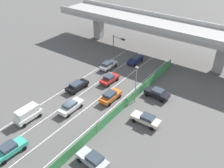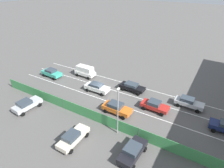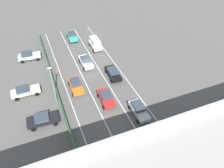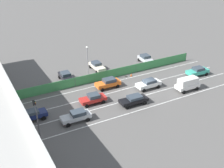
% 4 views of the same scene
% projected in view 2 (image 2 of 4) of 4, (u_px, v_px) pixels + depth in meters
% --- Properties ---
extents(ground_plane, '(300.00, 300.00, 0.00)m').
position_uv_depth(ground_plane, '(103.00, 93.00, 34.76)').
color(ground_plane, '#565451').
extents(lane_line_left_edge, '(0.14, 43.10, 0.01)m').
position_uv_depth(lane_line_left_edge, '(133.00, 85.00, 37.21)').
color(lane_line_left_edge, silver).
rests_on(lane_line_left_edge, ground).
extents(lane_line_mid_left, '(0.14, 43.10, 0.01)m').
position_uv_depth(lane_line_mid_left, '(125.00, 94.00, 34.52)').
color(lane_line_mid_left, silver).
rests_on(lane_line_mid_left, ground).
extents(lane_line_mid_right, '(0.14, 43.10, 0.01)m').
position_uv_depth(lane_line_mid_right, '(115.00, 104.00, 31.83)').
color(lane_line_mid_right, silver).
rests_on(lane_line_mid_right, ground).
extents(lane_line_right_edge, '(0.14, 43.10, 0.01)m').
position_uv_depth(lane_line_right_edge, '(103.00, 115.00, 29.14)').
color(lane_line_right_edge, silver).
rests_on(lane_line_right_edge, ground).
extents(green_fence, '(0.10, 39.20, 1.75)m').
position_uv_depth(green_fence, '(96.00, 117.00, 27.47)').
color(green_fence, '#3D8E4C').
rests_on(green_fence, ground).
extents(car_van_white, '(2.11, 4.40, 2.29)m').
position_uv_depth(car_van_white, '(85.00, 71.00, 39.96)').
color(car_van_white, silver).
rests_on(car_van_white, ground).
extents(car_sedan_black, '(2.21, 4.74, 1.51)m').
position_uv_depth(car_sedan_black, '(132.00, 87.00, 35.03)').
color(car_sedan_black, black).
rests_on(car_sedan_black, ground).
extents(car_sedan_white, '(2.06, 4.61, 1.63)m').
position_uv_depth(car_sedan_white, '(97.00, 87.00, 34.75)').
color(car_sedan_white, white).
rests_on(car_sedan_white, ground).
extents(car_sedan_silver, '(2.02, 4.48, 1.64)m').
position_uv_depth(car_sedan_silver, '(189.00, 102.00, 30.61)').
color(car_sedan_silver, '#B7BABC').
rests_on(car_sedan_silver, ground).
extents(car_taxi_teal, '(2.21, 4.57, 1.68)m').
position_uv_depth(car_taxi_teal, '(52.00, 73.00, 39.98)').
color(car_taxi_teal, teal).
rests_on(car_taxi_teal, ground).
extents(car_sedan_red, '(2.16, 4.34, 1.61)m').
position_uv_depth(car_sedan_red, '(155.00, 105.00, 29.90)').
color(car_sedan_red, red).
rests_on(car_sedan_red, ground).
extents(car_taxi_orange, '(2.09, 4.55, 1.73)m').
position_uv_depth(car_taxi_orange, '(117.00, 108.00, 29.22)').
color(car_taxi_orange, orange).
rests_on(car_taxi_orange, ground).
extents(parked_wagon_silver, '(4.52, 2.35, 1.70)m').
position_uv_depth(parked_wagon_silver, '(27.00, 104.00, 30.04)').
color(parked_wagon_silver, '#B2B5B7').
rests_on(parked_wagon_silver, ground).
extents(parked_sedan_cream, '(4.62, 1.97, 1.64)m').
position_uv_depth(parked_sedan_cream, '(73.00, 137.00, 23.94)').
color(parked_sedan_cream, beige).
rests_on(parked_sedan_cream, ground).
extents(parked_sedan_dark, '(4.57, 2.21, 1.70)m').
position_uv_depth(parked_sedan_dark, '(133.00, 151.00, 22.01)').
color(parked_sedan_dark, black).
rests_on(parked_sedan_dark, ground).
extents(street_lamp, '(0.60, 0.36, 7.01)m').
position_uv_depth(street_lamp, '(118.00, 107.00, 23.83)').
color(street_lamp, gray).
rests_on(street_lamp, ground).
extents(traffic_cone, '(0.47, 0.47, 0.60)m').
position_uv_depth(traffic_cone, '(76.00, 106.00, 30.73)').
color(traffic_cone, orange).
rests_on(traffic_cone, ground).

